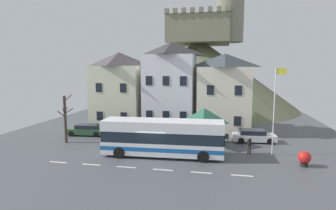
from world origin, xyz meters
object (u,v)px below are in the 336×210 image
object	(u,v)px
parked_car_00	(253,136)
pedestrian_00	(249,144)
townhouse_01	(171,86)
harbour_buoy	(304,158)
parked_car_02	(87,130)
townhouse_02	(224,93)
townhouse_00	(120,90)
transit_bus	(163,138)
pedestrian_01	(219,144)
public_bench	(221,138)
hilltop_castle	(199,71)
parked_car_01	(133,131)
bus_shelter	(204,116)
flagpole	(275,105)
bare_tree_00	(65,118)

from	to	relation	value
parked_car_00	pedestrian_00	distance (m)	4.43
townhouse_01	harbour_buoy	bearing A→B (deg)	-42.69
parked_car_02	pedestrian_00	distance (m)	18.54
townhouse_02	pedestrian_00	size ratio (longest dim) A/B	6.08
townhouse_00	transit_bus	xyz separation A→B (m)	(8.32, -11.14, -3.32)
harbour_buoy	pedestrian_00	bearing A→B (deg)	146.02
transit_bus	pedestrian_00	xyz separation A→B (m)	(7.69, 2.31, -0.72)
townhouse_00	parked_car_02	xyz separation A→B (m)	(-2.17, -5.19, -4.33)
pedestrian_00	pedestrian_01	distance (m)	2.77
townhouse_00	public_bench	xyz separation A→B (m)	(13.35, -5.15, -4.49)
public_bench	townhouse_01	bearing A→B (deg)	138.32
hilltop_castle	public_bench	xyz separation A→B (m)	(4.77, -26.79, -6.77)
parked_car_00	pedestrian_01	world-z (taller)	pedestrian_01
townhouse_02	parked_car_01	world-z (taller)	townhouse_02
townhouse_01	parked_car_00	xyz separation A→B (m)	(9.91, -5.07, -4.93)
transit_bus	bus_shelter	distance (m)	5.55
townhouse_01	flagpole	xyz separation A→B (m)	(11.24, -9.28, -1.04)
bus_shelter	pedestrian_01	xyz separation A→B (m)	(1.58, -2.34, -2.25)
parked_car_02	pedestrian_00	xyz separation A→B (m)	(18.18, -3.64, 0.28)
townhouse_01	bare_tree_00	distance (m)	13.70
pedestrian_00	bus_shelter	bearing A→B (deg)	156.99
townhouse_01	hilltop_castle	xyz separation A→B (m)	(1.69, 21.04, 1.67)
parked_car_00	parked_car_01	distance (m)	13.39
townhouse_01	flagpole	bearing A→B (deg)	-39.53
transit_bus	pedestrian_01	xyz separation A→B (m)	(4.97, 1.80, -0.78)
bus_shelter	townhouse_02	bearing A→B (deg)	74.90
townhouse_00	pedestrian_01	size ratio (longest dim) A/B	6.34
transit_bus	bus_shelter	xyz separation A→B (m)	(3.39, 4.14, 1.48)
transit_bus	flagpole	xyz separation A→B (m)	(9.81, 2.46, 2.90)
hilltop_castle	bare_tree_00	size ratio (longest dim) A/B	7.46
hilltop_castle	transit_bus	xyz separation A→B (m)	(-0.26, -32.78, -5.61)
townhouse_01	parked_car_01	size ratio (longest dim) A/B	2.59
parked_car_00	bare_tree_00	size ratio (longest dim) A/B	0.90
townhouse_01	townhouse_02	distance (m)	6.79
pedestrian_00	harbour_buoy	bearing A→B (deg)	-33.98
townhouse_01	bare_tree_00	world-z (taller)	townhouse_01
townhouse_02	public_bench	bearing A→B (deg)	-92.84
pedestrian_00	townhouse_01	bearing A→B (deg)	134.08
parked_car_02	harbour_buoy	bearing A→B (deg)	159.04
parked_car_01	public_bench	xyz separation A→B (m)	(9.94, -0.44, -0.20)
harbour_buoy	townhouse_02	bearing A→B (deg)	119.18
pedestrian_01	public_bench	world-z (taller)	pedestrian_01
parked_car_00	harbour_buoy	size ratio (longest dim) A/B	3.66
hilltop_castle	parked_car_01	world-z (taller)	hilltop_castle
public_bench	flagpole	xyz separation A→B (m)	(4.78, -3.52, 4.07)
parked_car_00	flagpole	xyz separation A→B (m)	(1.33, -4.20, 3.89)
townhouse_00	flagpole	bearing A→B (deg)	-25.58
flagpole	harbour_buoy	world-z (taller)	flagpole
public_bench	parked_car_02	bearing A→B (deg)	-179.88
flagpole	pedestrian_01	bearing A→B (deg)	-172.24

